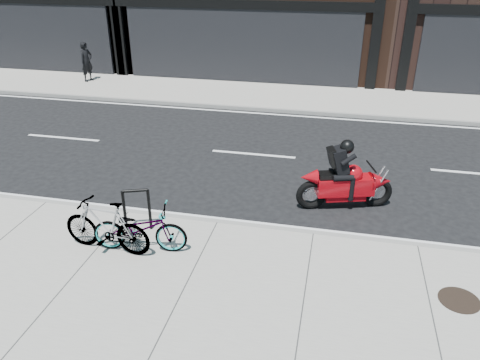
% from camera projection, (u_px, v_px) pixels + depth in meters
% --- Properties ---
extents(ground, '(120.00, 120.00, 0.00)m').
position_uv_depth(ground, '(238.00, 185.00, 11.57)').
color(ground, black).
rests_on(ground, ground).
extents(sidewalk_near, '(60.00, 6.00, 0.13)m').
position_uv_depth(sidewalk_near, '(167.00, 326.00, 7.17)').
color(sidewalk_near, gray).
rests_on(sidewalk_near, ground).
extents(sidewalk_far, '(60.00, 3.50, 0.13)m').
position_uv_depth(sidewalk_far, '(281.00, 96.00, 18.32)').
color(sidewalk_far, gray).
rests_on(sidewalk_far, ground).
extents(bike_rack, '(0.52, 0.23, 0.92)m').
position_uv_depth(bike_rack, '(137.00, 206.00, 9.29)').
color(bike_rack, black).
rests_on(bike_rack, sidewalk_near).
extents(bicycle_front, '(1.85, 0.87, 0.94)m').
position_uv_depth(bicycle_front, '(140.00, 228.00, 8.69)').
color(bicycle_front, gray).
rests_on(bicycle_front, sidewalk_near).
extents(bicycle_rear, '(1.80, 0.65, 1.06)m').
position_uv_depth(bicycle_rear, '(106.00, 226.00, 8.65)').
color(bicycle_rear, gray).
rests_on(bicycle_rear, sidewalk_near).
extents(motorcycle, '(2.14, 0.91, 1.64)m').
position_uv_depth(motorcycle, '(350.00, 180.00, 10.33)').
color(motorcycle, black).
rests_on(motorcycle, ground).
extents(pedestrian, '(0.56, 0.69, 1.64)m').
position_uv_depth(pedestrian, '(87.00, 62.00, 19.83)').
color(pedestrian, black).
rests_on(pedestrian, sidewalk_far).
extents(manhole_cover, '(0.85, 0.85, 0.02)m').
position_uv_depth(manhole_cover, '(459.00, 300.00, 7.60)').
color(manhole_cover, black).
rests_on(manhole_cover, sidewalk_near).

